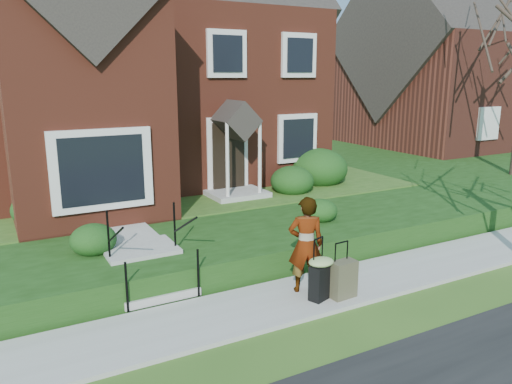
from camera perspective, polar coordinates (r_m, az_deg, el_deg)
ground at (r=9.55m, az=6.03°, el=-11.80°), size 120.00×120.00×0.00m
sidewalk at (r=9.53m, az=6.03°, el=-11.58°), size 60.00×1.60×0.08m
terrace at (r=20.44m, az=-2.03°, el=2.74°), size 44.00×20.00×0.60m
walkway at (r=12.79m, az=-16.39°, el=-2.72°), size 1.20×6.00×0.06m
main_house at (r=17.40m, az=-13.20°, el=16.99°), size 10.40×10.20×9.40m
neighbour_house at (r=27.72m, az=21.38°, el=14.91°), size 9.40×8.00×9.20m
front_steps at (r=9.92m, az=-12.32°, el=-8.07°), size 1.40×2.02×1.50m
foundation_shrubs at (r=14.27m, az=-0.31°, el=1.48°), size 9.93×4.73×1.27m
woman at (r=9.26m, az=5.72°, el=-6.00°), size 0.78×0.67×1.82m
suitcase_black at (r=9.12m, az=7.41°, el=-9.47°), size 0.58×0.53×1.15m
suitcase_olive at (r=9.29m, az=9.95°, el=-9.78°), size 0.50×0.30×1.04m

